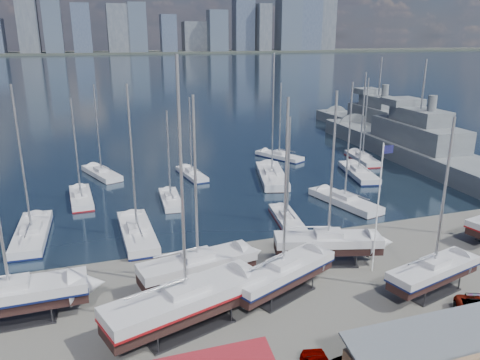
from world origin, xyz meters
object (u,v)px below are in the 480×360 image
object	(u,v)px
sailboat_cradle_0	(11,296)
naval_ship_west	(376,127)
naval_ship_east	(416,151)
flagpole	(379,200)

from	to	relation	value
sailboat_cradle_0	naval_ship_west	size ratio (longest dim) A/B	0.40
sailboat_cradle_0	naval_ship_west	distance (m)	83.87
naval_ship_east	flagpole	bearing A→B (deg)	140.23
naval_ship_east	naval_ship_west	bearing A→B (deg)	-13.69
naval_ship_east	flagpole	size ratio (longest dim) A/B	4.50
naval_ship_east	flagpole	xyz separation A→B (m)	(-29.47, -31.86, 5.19)
sailboat_cradle_0	flagpole	bearing A→B (deg)	-3.96
sailboat_cradle_0	naval_ship_west	bearing A→B (deg)	37.26
flagpole	sailboat_cradle_0	bearing A→B (deg)	176.89
flagpole	naval_ship_west	bearing A→B (deg)	56.06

